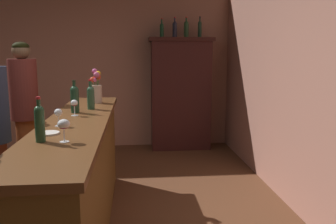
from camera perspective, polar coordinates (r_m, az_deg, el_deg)
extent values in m
cube|color=tan|center=(6.27, -14.56, 6.70)|extent=(5.32, 0.12, 2.67)
cube|color=tan|center=(3.39, 24.19, 3.99)|extent=(0.12, 6.49, 2.67)
cube|color=brown|center=(3.24, -13.95, -10.83)|extent=(0.46, 2.87, 1.00)
cube|color=brown|center=(3.10, -14.34, -1.68)|extent=(0.52, 2.99, 0.05)
cube|color=#3B1816|center=(5.96, 2.04, 2.90)|extent=(0.97, 0.39, 1.85)
cube|color=#331612|center=(5.92, 2.09, 11.52)|extent=(1.05, 0.45, 0.06)
cylinder|color=#1C3924|center=(3.46, -14.65, 1.65)|extent=(0.08, 0.08, 0.21)
sphere|color=#1C3924|center=(3.44, -14.73, 3.40)|extent=(0.08, 0.08, 0.08)
cylinder|color=#1C3924|center=(3.44, -14.75, 4.04)|extent=(0.03, 0.03, 0.08)
cylinder|color=black|center=(3.44, -14.79, 4.81)|extent=(0.03, 0.03, 0.02)
cylinder|color=#2B4D34|center=(3.63, -12.21, 1.94)|extent=(0.07, 0.07, 0.19)
sphere|color=#2B4D34|center=(3.62, -12.26, 3.44)|extent=(0.07, 0.07, 0.07)
cylinder|color=#2B4D34|center=(3.62, -12.29, 4.15)|extent=(0.03, 0.03, 0.09)
cylinder|color=red|center=(3.61, -12.32, 4.99)|extent=(0.03, 0.03, 0.02)
cylinder|color=#26492C|center=(2.39, -19.77, -2.16)|extent=(0.06, 0.06, 0.20)
sphere|color=#26492C|center=(2.38, -19.90, 0.22)|extent=(0.06, 0.06, 0.06)
cylinder|color=#26492C|center=(2.37, -19.95, 1.07)|extent=(0.02, 0.02, 0.07)
cylinder|color=#AE2024|center=(2.37, -20.01, 2.12)|extent=(0.03, 0.03, 0.02)
cylinder|color=white|center=(3.30, -14.66, -0.55)|extent=(0.06, 0.06, 0.00)
cylinder|color=white|center=(3.29, -14.69, 0.19)|extent=(0.01, 0.01, 0.08)
ellipsoid|color=white|center=(3.28, -14.74, 1.41)|extent=(0.06, 0.06, 0.06)
ellipsoid|color=maroon|center=(3.29, -14.73, 1.13)|extent=(0.05, 0.05, 0.02)
cylinder|color=white|center=(2.87, -17.01, -2.14)|extent=(0.06, 0.06, 0.00)
cylinder|color=white|center=(2.86, -17.05, -1.38)|extent=(0.01, 0.01, 0.07)
ellipsoid|color=white|center=(2.85, -17.11, -0.08)|extent=(0.06, 0.06, 0.06)
cylinder|color=white|center=(2.36, -16.18, -4.59)|extent=(0.06, 0.06, 0.00)
cylinder|color=white|center=(2.35, -16.23, -3.59)|extent=(0.01, 0.01, 0.08)
ellipsoid|color=white|center=(2.34, -16.31, -1.86)|extent=(0.08, 0.08, 0.06)
ellipsoid|color=maroon|center=(2.34, -16.29, -2.29)|extent=(0.06, 0.06, 0.03)
cylinder|color=tan|center=(4.08, -11.34, 2.82)|extent=(0.12, 0.12, 0.20)
cylinder|color=#38602D|center=(4.06, -11.04, 4.58)|extent=(0.01, 0.01, 0.21)
sphere|color=#F2AE17|center=(4.05, -11.08, 6.08)|extent=(0.05, 0.05, 0.05)
cylinder|color=#38602D|center=(4.09, -11.20, 4.33)|extent=(0.01, 0.01, 0.17)
sphere|color=red|center=(4.08, -11.24, 5.52)|extent=(0.08, 0.08, 0.08)
cylinder|color=#38602D|center=(4.10, -11.57, 4.75)|extent=(0.01, 0.01, 0.23)
sphere|color=#C04783|center=(4.09, -11.62, 6.37)|extent=(0.06, 0.06, 0.06)
cylinder|color=#38602D|center=(4.07, -11.92, 4.07)|extent=(0.01, 0.01, 0.14)
sphere|color=red|center=(4.06, -11.96, 5.07)|extent=(0.06, 0.06, 0.06)
cylinder|color=#38602D|center=(4.06, -11.60, 4.05)|extent=(0.01, 0.01, 0.14)
sphere|color=#CE518F|center=(4.05, -11.63, 5.03)|extent=(0.05, 0.05, 0.05)
cylinder|color=#38602D|center=(4.04, -11.27, 4.45)|extent=(0.01, 0.01, 0.20)
sphere|color=#C45078|center=(4.04, -11.31, 5.85)|extent=(0.07, 0.07, 0.07)
cylinder|color=white|center=(2.62, -18.54, -3.22)|extent=(0.15, 0.15, 0.01)
cylinder|color=#153E23|center=(5.90, -1.00, 12.74)|extent=(0.06, 0.06, 0.19)
sphere|color=#153E23|center=(5.90, -1.00, 13.65)|extent=(0.06, 0.06, 0.06)
cylinder|color=#153E23|center=(5.91, -1.00, 14.12)|extent=(0.03, 0.03, 0.10)
cylinder|color=red|center=(5.91, -1.01, 14.67)|extent=(0.03, 0.03, 0.02)
cylinder|color=#242435|center=(5.92, 1.09, 12.84)|extent=(0.07, 0.07, 0.21)
sphere|color=#242435|center=(5.93, 1.09, 13.86)|extent=(0.07, 0.07, 0.07)
cylinder|color=#242435|center=(5.93, 1.09, 14.32)|extent=(0.03, 0.03, 0.09)
cylinder|color=red|center=(5.93, 1.09, 14.85)|extent=(0.03, 0.03, 0.02)
cylinder|color=#264526|center=(5.94, 2.94, 12.86)|extent=(0.08, 0.08, 0.22)
sphere|color=#264526|center=(5.95, 2.95, 13.91)|extent=(0.08, 0.08, 0.08)
cylinder|color=#264526|center=(5.95, 2.95, 14.35)|extent=(0.03, 0.03, 0.09)
cylinder|color=red|center=(5.96, 2.95, 14.87)|extent=(0.03, 0.03, 0.02)
cylinder|color=#1E3825|center=(5.98, 5.09, 12.86)|extent=(0.06, 0.06, 0.23)
sphere|color=#1E3825|center=(5.99, 5.11, 13.96)|extent=(0.06, 0.06, 0.06)
cylinder|color=#1E3825|center=(5.99, 5.11, 14.37)|extent=(0.02, 0.02, 0.09)
cylinder|color=black|center=(5.99, 5.12, 14.86)|extent=(0.02, 0.02, 0.02)
cylinder|color=brown|center=(4.45, -21.45, -6.54)|extent=(0.22, 0.22, 0.86)
cylinder|color=maroon|center=(4.31, -22.07, 3.35)|extent=(0.31, 0.31, 0.68)
sphere|color=brown|center=(4.29, -22.43, 9.02)|extent=(0.19, 0.19, 0.19)
ellipsoid|color=black|center=(4.29, -22.47, 9.60)|extent=(0.19, 0.19, 0.11)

